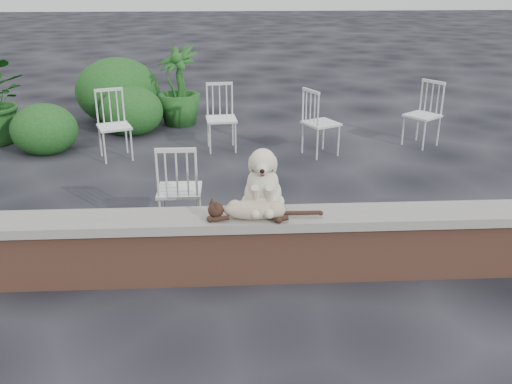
{
  "coord_description": "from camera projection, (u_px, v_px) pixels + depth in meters",
  "views": [
    {
      "loc": [
        -0.16,
        -4.19,
        2.49
      ],
      "look_at": [
        0.09,
        0.2,
        0.7
      ],
      "focal_mm": 39.3,
      "sensor_mm": 36.0,
      "label": 1
    }
  ],
  "objects": [
    {
      "name": "chair_e",
      "position": [
        321.0,
        122.0,
        7.74
      ],
      "size": [
        0.75,
        0.75,
        0.94
      ],
      "primitive_type": null,
      "rotation": [
        0.0,
        0.0,
        2.03
      ],
      "color": "white",
      "rests_on": "ground"
    },
    {
      "name": "capstone",
      "position": [
        247.0,
        219.0,
        4.62
      ],
      "size": [
        6.2,
        0.4,
        0.08
      ],
      "primitive_type": "cube",
      "color": "slate",
      "rests_on": "brick_wall"
    },
    {
      "name": "shrubbery",
      "position": [
        110.0,
        101.0,
        9.07
      ],
      "size": [
        2.05,
        2.83,
        1.12
      ],
      "color": "#124118",
      "rests_on": "ground"
    },
    {
      "name": "brick_wall",
      "position": [
        247.0,
        250.0,
        4.73
      ],
      "size": [
        6.0,
        0.3,
        0.5
      ],
      "primitive_type": "cube",
      "color": "brown",
      "rests_on": "ground"
    },
    {
      "name": "potted_plant_b",
      "position": [
        178.0,
        86.0,
        9.17
      ],
      "size": [
        1.02,
        1.02,
        1.29
      ],
      "primitive_type": "imported",
      "rotation": [
        0.0,
        0.0,
        -0.74
      ],
      "color": "#124118",
      "rests_on": "ground"
    },
    {
      "name": "chair_d",
      "position": [
        423.0,
        114.0,
        8.14
      ],
      "size": [
        0.78,
        0.78,
        0.94
      ],
      "primitive_type": null,
      "rotation": [
        0.0,
        0.0,
        -0.93
      ],
      "color": "white",
      "rests_on": "ground"
    },
    {
      "name": "chair_b",
      "position": [
        221.0,
        118.0,
        7.95
      ],
      "size": [
        0.61,
        0.61,
        0.94
      ],
      "primitive_type": null,
      "rotation": [
        0.0,
        0.0,
        0.09
      ],
      "color": "white",
      "rests_on": "ground"
    },
    {
      "name": "chair_a",
      "position": [
        114.0,
        125.0,
        7.58
      ],
      "size": [
        0.72,
        0.72,
        0.94
      ],
      "primitive_type": null,
      "rotation": [
        0.0,
        0.0,
        0.35
      ],
      "color": "white",
      "rests_on": "ground"
    },
    {
      "name": "chair_c",
      "position": [
        179.0,
        188.0,
        5.44
      ],
      "size": [
        0.56,
        0.56,
        0.94
      ],
      "primitive_type": null,
      "rotation": [
        0.0,
        0.0,
        3.14
      ],
      "color": "white",
      "rests_on": "ground"
    },
    {
      "name": "dog",
      "position": [
        263.0,
        178.0,
        4.56
      ],
      "size": [
        0.43,
        0.54,
        0.59
      ],
      "primitive_type": null,
      "rotation": [
        0.0,
        0.0,
        -0.09
      ],
      "color": "beige",
      "rests_on": "capstone"
    },
    {
      "name": "ground",
      "position": [
        247.0,
        276.0,
        4.82
      ],
      "size": [
        60.0,
        60.0,
        0.0
      ],
      "primitive_type": "plane",
      "color": "black",
      "rests_on": "ground"
    },
    {
      "name": "cat",
      "position": [
        254.0,
        208.0,
        4.49
      ],
      "size": [
        1.12,
        0.36,
        0.19
      ],
      "primitive_type": null,
      "rotation": [
        0.0,
        0.0,
        -0.09
      ],
      "color": "tan",
      "rests_on": "capstone"
    }
  ]
}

